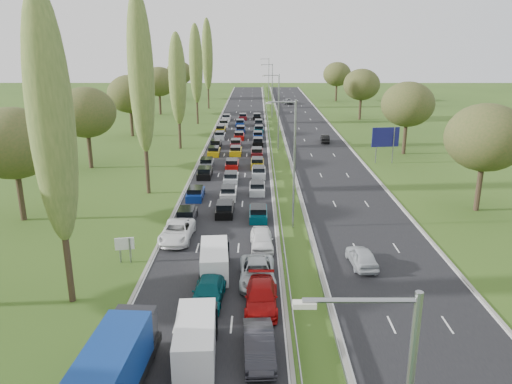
{
  "coord_description": "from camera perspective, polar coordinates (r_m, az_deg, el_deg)",
  "views": [
    {
      "loc": [
        1.1,
        -1.36,
        17.04
      ],
      "look_at": [
        0.98,
        49.53,
        1.5
      ],
      "focal_mm": 35.0,
      "sensor_mm": 36.0,
      "label": 1
    }
  ],
  "objects": [
    {
      "name": "near_carriageway",
      "position": [
        85.64,
        -2.12,
        5.49
      ],
      "size": [
        10.5,
        215.0,
        0.04
      ],
      "primitive_type": "cube",
      "color": "black",
      "rests_on": "ground"
    },
    {
      "name": "near_car_12",
      "position": [
        42.58,
        0.65,
        -5.41
      ],
      "size": [
        2.07,
        4.76,
        1.6
      ],
      "primitive_type": "imported",
      "rotation": [
        0.0,
        0.0,
        0.04
      ],
      "color": "white",
      "rests_on": "near_carriageway"
    },
    {
      "name": "woodland_right",
      "position": [
        72.38,
        18.8,
        8.66
      ],
      "size": [
        8.0,
        153.0,
        11.1
      ],
      "color": "#2D2116",
      "rests_on": "ground"
    },
    {
      "name": "far_car_0",
      "position": [
        40.26,
        12.01,
        -7.24
      ],
      "size": [
        2.1,
        4.58,
        1.52
      ],
      "primitive_type": "imported",
      "rotation": [
        0.0,
        0.0,
        3.21
      ],
      "color": "#B4B9BF",
      "rests_on": "far_carriageway"
    },
    {
      "name": "white_van_rear",
      "position": [
        38.38,
        -4.75,
        -7.67
      ],
      "size": [
        2.04,
        5.2,
        2.09
      ],
      "rotation": [
        0.0,
        0.0,
        0.08
      ],
      "color": "white",
      "rests_on": "near_carriageway"
    },
    {
      "name": "far_car_1",
      "position": [
        87.7,
        7.89,
        6.07
      ],
      "size": [
        1.68,
        4.12,
        1.33
      ],
      "primitive_type": "imported",
      "rotation": [
        0.0,
        0.0,
        3.07
      ],
      "color": "black",
      "rests_on": "far_carriageway"
    },
    {
      "name": "ground",
      "position": [
        83.19,
        2.48,
        5.15
      ],
      "size": [
        260.0,
        260.0,
        0.0
      ],
      "primitive_type": "plane",
      "color": "#2E4B17",
      "rests_on": "ground"
    },
    {
      "name": "woodland_left",
      "position": [
        68.67,
        -19.74,
        8.16
      ],
      "size": [
        8.0,
        166.0,
        11.1
      ],
      "color": "#2D2116",
      "rests_on": "ground"
    },
    {
      "name": "blue_lorry",
      "position": [
        26.82,
        -15.49,
        -18.29
      ],
      "size": [
        2.28,
        8.21,
        3.47
      ],
      "rotation": [
        0.0,
        0.0,
        -0.06
      ],
      "color": "black",
      "rests_on": "near_carriageway"
    },
    {
      "name": "near_car_10",
      "position": [
        36.8,
        0.15,
        -9.21
      ],
      "size": [
        2.68,
        5.64,
        1.55
      ],
      "primitive_type": "imported",
      "rotation": [
        0.0,
        0.0,
        0.02
      ],
      "color": "#B2B9BC",
      "rests_on": "near_carriageway"
    },
    {
      "name": "far_carriageway",
      "position": [
        86.17,
        6.93,
        5.45
      ],
      "size": [
        10.5,
        215.0,
        0.04
      ],
      "primitive_type": "cube",
      "color": "black",
      "rests_on": "ground"
    },
    {
      "name": "lamp_columns",
      "position": [
        80.19,
        2.59,
        9.05
      ],
      "size": [
        0.18,
        140.18,
        12.0
      ],
      "color": "gray",
      "rests_on": "ground"
    },
    {
      "name": "near_car_11",
      "position": [
        33.68,
        0.6,
        -11.87
      ],
      "size": [
        2.21,
        5.33,
        1.54
      ],
      "primitive_type": "imported",
      "rotation": [
        0.0,
        0.0,
        -0.01
      ],
      "color": "#970909",
      "rests_on": "near_carriageway"
    },
    {
      "name": "info_sign",
      "position": [
        41.08,
        -14.77,
        -6.04
      ],
      "size": [
        1.49,
        0.39,
        2.1
      ],
      "color": "gray",
      "rests_on": "ground"
    },
    {
      "name": "central_reservation",
      "position": [
        85.53,
        2.42,
        5.85
      ],
      "size": [
        2.36,
        215.0,
        0.32
      ],
      "color": "gray",
      "rests_on": "ground"
    },
    {
      "name": "far_car_2",
      "position": [
        141.6,
        3.66,
        10.35
      ],
      "size": [
        2.76,
        5.47,
        1.48
      ],
      "primitive_type": "imported",
      "rotation": [
        0.0,
        0.0,
        3.2
      ],
      "color": "slate",
      "rests_on": "far_carriageway"
    },
    {
      "name": "white_van_front",
      "position": [
        29.23,
        -6.87,
        -16.13
      ],
      "size": [
        2.15,
        5.48,
        2.2
      ],
      "rotation": [
        0.0,
        0.0,
        0.06
      ],
      "color": "silver",
      "rests_on": "near_carriageway"
    },
    {
      "name": "direction_sign",
      "position": [
        73.77,
        14.57,
        5.91
      ],
      "size": [
        3.98,
        0.62,
        5.2
      ],
      "color": "gray",
      "rests_on": "ground"
    },
    {
      "name": "near_car_9",
      "position": [
        28.94,
        0.33,
        -17.13
      ],
      "size": [
        1.94,
        4.89,
        1.58
      ],
      "primitive_type": "imported",
      "rotation": [
        0.0,
        0.0,
        0.06
      ],
      "color": "black",
      "rests_on": "near_carriageway"
    },
    {
      "name": "near_car_7",
      "position": [
        34.51,
        -5.46,
        -11.26
      ],
      "size": [
        2.35,
        5.17,
        1.47
      ],
      "primitive_type": "imported",
      "rotation": [
        0.0,
        0.0,
        -0.06
      ],
      "color": "#05464D",
      "rests_on": "near_carriageway"
    },
    {
      "name": "traffic_queue_fill",
      "position": [
        80.3,
        -2.27,
        5.04
      ],
      "size": [
        9.11,
        69.76,
        0.8
      ],
      "color": "black",
      "rests_on": "ground"
    },
    {
      "name": "near_car_2",
      "position": [
        44.81,
        -9.01,
        -4.47
      ],
      "size": [
        2.81,
        5.78,
        1.58
      ],
      "primitive_type": "imported",
      "rotation": [
        0.0,
        0.0,
        -0.03
      ],
      "color": "white",
      "rests_on": "near_carriageway"
    },
    {
      "name": "poplar_row",
      "position": [
        70.81,
        -10.38,
        12.94
      ],
      "size": [
        2.8,
        127.8,
        22.44
      ],
      "color": "#2D2116",
      "rests_on": "ground"
    }
  ]
}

